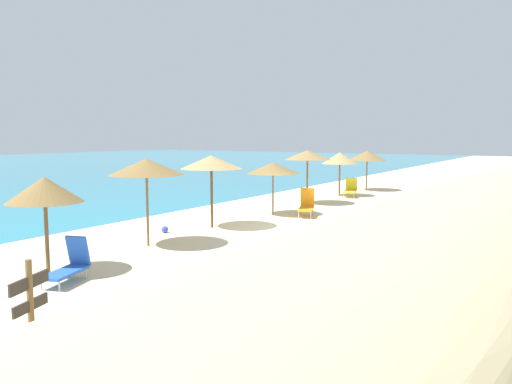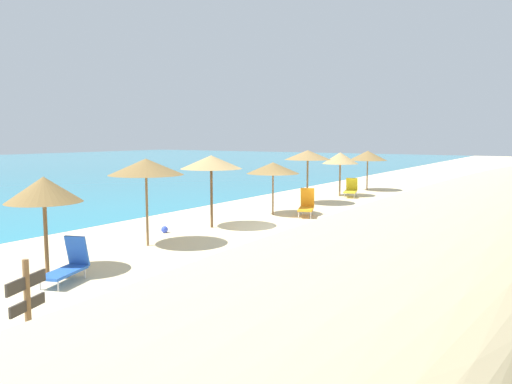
# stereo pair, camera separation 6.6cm
# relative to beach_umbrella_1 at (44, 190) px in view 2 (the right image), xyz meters

# --- Properties ---
(ground_plane) EXTENTS (160.00, 160.00, 0.00)m
(ground_plane) POSITION_rel_beach_umbrella_1_xyz_m (9.18, -1.99, -2.18)
(ground_plane) COLOR beige
(dune_ridge) EXTENTS (52.64, 7.45, 2.17)m
(dune_ridge) POSITION_rel_beach_umbrella_1_xyz_m (9.98, -9.08, -1.09)
(dune_ridge) COLOR #C9B586
(dune_ridge) RESTS_ON ground_plane
(beach_umbrella_1) EXTENTS (1.92, 1.92, 2.52)m
(beach_umbrella_1) POSITION_rel_beach_umbrella_1_xyz_m (0.00, 0.00, 0.00)
(beach_umbrella_1) COLOR brown
(beach_umbrella_1) RESTS_ON ground_plane
(beach_umbrella_2) EXTENTS (2.40, 2.40, 2.82)m
(beach_umbrella_2) POSITION_rel_beach_umbrella_1_xyz_m (3.80, 0.18, 0.38)
(beach_umbrella_2) COLOR brown
(beach_umbrella_2) RESTS_ON ground_plane
(beach_umbrella_3) EXTENTS (2.37, 2.37, 2.80)m
(beach_umbrella_3) POSITION_rel_beach_umbrella_1_xyz_m (7.53, 0.45, 0.36)
(beach_umbrella_3) COLOR brown
(beach_umbrella_3) RESTS_ON ground_plane
(beach_umbrella_4) EXTENTS (2.36, 2.36, 2.37)m
(beach_umbrella_4) POSITION_rel_beach_umbrella_1_xyz_m (11.52, 0.06, -0.06)
(beach_umbrella_4) COLOR brown
(beach_umbrella_4) RESTS_ON ground_plane
(beach_umbrella_5) EXTENTS (2.40, 2.40, 2.81)m
(beach_umbrella_5) POSITION_rel_beach_umbrella_1_xyz_m (15.63, 0.42, 0.37)
(beach_umbrella_5) COLOR brown
(beach_umbrella_5) RESTS_ON ground_plane
(beach_umbrella_6) EXTENTS (2.12, 2.12, 2.58)m
(beach_umbrella_6) POSITION_rel_beach_umbrella_1_xyz_m (19.80, 0.39, 0.06)
(beach_umbrella_6) COLOR brown
(beach_umbrella_6) RESTS_ON ground_plane
(beach_umbrella_7) EXTENTS (2.46, 2.46, 2.58)m
(beach_umbrella_7) POSITION_rel_beach_umbrella_1_xyz_m (23.64, 0.13, 0.09)
(beach_umbrella_7) COLOR brown
(beach_umbrella_7) RESTS_ON ground_plane
(lounge_chair_0) EXTENTS (1.59, 1.11, 1.21)m
(lounge_chair_0) POSITION_rel_beach_umbrella_1_xyz_m (12.04, -1.36, -1.68)
(lounge_chair_0) COLOR orange
(lounge_chair_0) RESTS_ON ground_plane
(lounge_chair_1) EXTENTS (1.48, 0.98, 1.07)m
(lounge_chair_1) POSITION_rel_beach_umbrella_1_xyz_m (-0.19, -1.10, -1.76)
(lounge_chair_1) COLOR blue
(lounge_chair_1) RESTS_ON ground_plane
(lounge_chair_2) EXTENTS (1.74, 1.09, 1.07)m
(lounge_chair_2) POSITION_rel_beach_umbrella_1_xyz_m (19.83, -0.30, -1.74)
(lounge_chair_2) COLOR yellow
(lounge_chair_2) RESTS_ON ground_plane
(wooden_signpost) EXTENTS (0.80, 0.33, 1.83)m
(wooden_signpost) POSITION_rel_beach_umbrella_1_xyz_m (-3.77, -5.01, -1.09)
(wooden_signpost) COLOR brown
(wooden_signpost) RESTS_ON ground_plane
(beach_ball) EXTENTS (0.25, 0.25, 0.25)m
(beach_ball) POSITION_rel_beach_umbrella_1_xyz_m (5.72, 1.23, -2.05)
(beach_ball) COLOR blue
(beach_ball) RESTS_ON ground_plane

